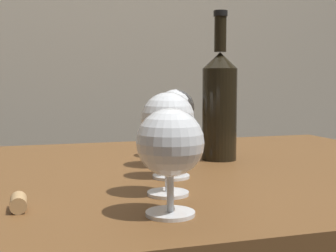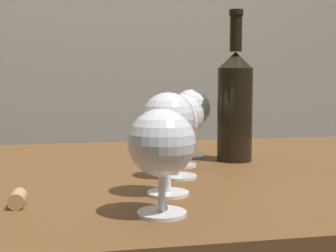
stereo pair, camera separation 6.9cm
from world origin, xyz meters
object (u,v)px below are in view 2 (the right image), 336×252
object	(u,v)px
wine_glass_empty	(162,145)
wine_glass_port	(192,110)
wine_glass_merlot	(178,124)
wine_glass_amber	(168,122)
cork	(18,199)
wine_bottle	(235,103)
wine_glass_rose	(182,117)

from	to	relation	value
wine_glass_empty	wine_glass_port	world-z (taller)	wine_glass_port
wine_glass_port	wine_glass_merlot	bearing A→B (deg)	-109.94
wine_glass_amber	wine_glass_port	distance (m)	0.36
wine_glass_merlot	cork	world-z (taller)	wine_glass_merlot
wine_glass_empty	cork	distance (m)	0.22
wine_glass_amber	wine_glass_merlot	size ratio (longest dim) A/B	1.12
wine_glass_port	wine_bottle	size ratio (longest dim) A/B	0.48
cork	wine_glass_port	bearing A→B (deg)	47.08
wine_glass_amber	wine_glass_merlot	distance (m)	0.13
wine_glass_port	wine_bottle	distance (m)	0.10
wine_glass_port	cork	bearing A→B (deg)	-132.92
cork	wine_glass_empty	bearing A→B (deg)	-22.98
wine_glass_merlot	wine_glass_amber	bearing A→B (deg)	-109.39
wine_glass_amber	wine_glass_port	xyz separation A→B (m)	(0.12, 0.34, -0.00)
wine_glass_empty	wine_glass_port	bearing A→B (deg)	71.26
wine_glass_empty	cork	size ratio (longest dim) A/B	3.27
wine_glass_rose	cork	bearing A→B (deg)	-138.65
wine_glass_empty	wine_bottle	world-z (taller)	wine_bottle
wine_glass_merlot	wine_bottle	world-z (taller)	wine_bottle
wine_glass_amber	wine_glass_rose	bearing A→B (deg)	72.31
wine_glass_rose	wine_glass_port	distance (m)	0.12
wine_glass_merlot	wine_glass_rose	distance (m)	0.11
wine_glass_rose	wine_glass_merlot	bearing A→B (deg)	-105.78
wine_glass_empty	wine_glass_rose	distance (m)	0.35
wine_bottle	wine_glass_rose	bearing A→B (deg)	-160.41
wine_bottle	wine_glass_empty	bearing A→B (deg)	-121.25
wine_glass_empty	wine_glass_merlot	xyz separation A→B (m)	(0.07, 0.22, 0.01)
wine_glass_merlot	wine_glass_port	size ratio (longest dim) A/B	0.90
wine_glass_merlot	cork	xyz separation A→B (m)	(-0.26, -0.14, -0.08)
wine_glass_rose	cork	distance (m)	0.39
wine_bottle	cork	distance (m)	0.52
wine_glass_amber	cork	bearing A→B (deg)	-173.34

